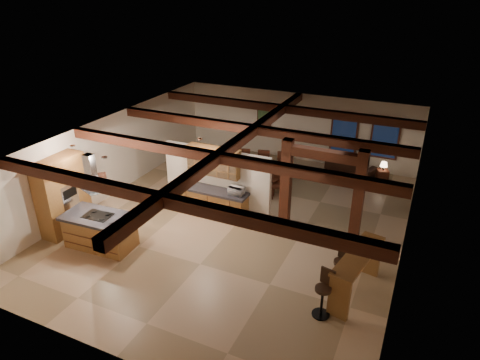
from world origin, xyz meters
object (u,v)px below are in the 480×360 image
(kitchen_island, at_px, (100,231))
(sofa, at_px, (351,166))
(dining_table, at_px, (261,179))
(bar_counter, at_px, (357,267))

(kitchen_island, height_order, sofa, kitchen_island)
(kitchen_island, relative_size, dining_table, 1.19)
(dining_table, xyz_separation_m, sofa, (2.80, 2.75, -0.03))
(dining_table, distance_m, bar_counter, 6.44)
(sofa, bearing_deg, bar_counter, 118.85)
(dining_table, relative_size, sofa, 0.91)
(kitchen_island, distance_m, sofa, 10.07)
(kitchen_island, relative_size, bar_counter, 0.93)
(bar_counter, bearing_deg, kitchen_island, -172.31)
(dining_table, bearing_deg, sofa, 57.22)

